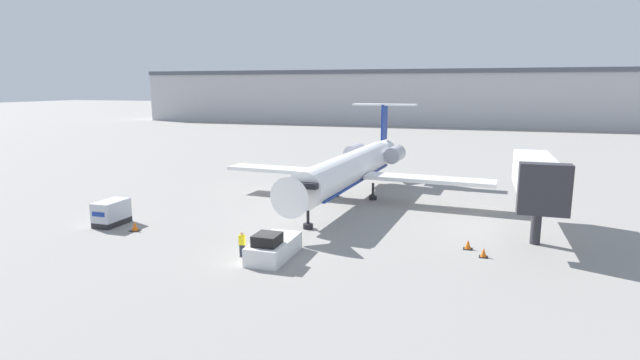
{
  "coord_description": "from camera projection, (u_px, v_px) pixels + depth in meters",
  "views": [
    {
      "loc": [
        12.66,
        -28.54,
        11.1
      ],
      "look_at": [
        0.0,
        11.31,
        3.21
      ],
      "focal_mm": 28.0,
      "sensor_mm": 36.0,
      "label": 1
    }
  ],
  "objects": [
    {
      "name": "jet_bridge",
      "position": [
        536.0,
        177.0,
        36.88
      ],
      "size": [
        3.2,
        11.5,
        6.19
      ],
      "color": "#2D2D33",
      "rests_on": "ground"
    },
    {
      "name": "traffic_cone_mid",
      "position": [
        484.0,
        253.0,
        32.82
      ],
      "size": [
        0.56,
        0.56,
        0.65
      ],
      "color": "black",
      "rests_on": "ground"
    },
    {
      "name": "terminal_building",
      "position": [
        434.0,
        97.0,
        143.48
      ],
      "size": [
        180.0,
        16.8,
        15.74
      ],
      "color": "#B2B2B7",
      "rests_on": "ground"
    },
    {
      "name": "traffic_cone_left",
      "position": [
        135.0,
        226.0,
        38.78
      ],
      "size": [
        0.69,
        0.69,
        0.75
      ],
      "color": "black",
      "rests_on": "ground"
    },
    {
      "name": "traffic_cone_right",
      "position": [
        468.0,
        245.0,
        34.45
      ],
      "size": [
        0.62,
        0.62,
        0.67
      ],
      "color": "black",
      "rests_on": "ground"
    },
    {
      "name": "ground_plane",
      "position": [
        268.0,
        259.0,
        32.56
      ],
      "size": [
        600.0,
        600.0,
        0.0
      ],
      "primitive_type": "plane",
      "color": "gray"
    },
    {
      "name": "pushback_tug",
      "position": [
        274.0,
        247.0,
        32.68
      ],
      "size": [
        2.23,
        4.84,
        1.89
      ],
      "color": "silver",
      "rests_on": "ground"
    },
    {
      "name": "airplane_main",
      "position": [
        352.0,
        168.0,
        49.04
      ],
      "size": [
        27.19,
        28.26,
        9.02
      ],
      "color": "white",
      "rests_on": "ground"
    },
    {
      "name": "worker_near_tug",
      "position": [
        242.0,
        244.0,
        32.77
      ],
      "size": [
        0.4,
        0.24,
        1.74
      ],
      "color": "#232838",
      "rests_on": "ground"
    },
    {
      "name": "luggage_cart",
      "position": [
        111.0,
        213.0,
        40.37
      ],
      "size": [
        1.65,
        2.93,
        2.0
      ],
      "color": "#232326",
      "rests_on": "ground"
    }
  ]
}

